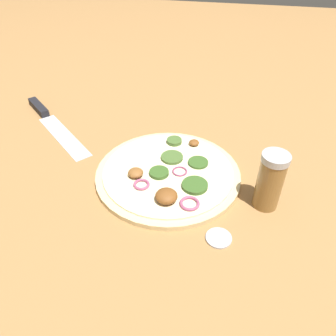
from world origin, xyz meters
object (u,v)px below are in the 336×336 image
pizza (168,174)px  spice_jar (270,181)px  loose_cap (219,237)px  knife (47,117)px

pizza → spice_jar: spice_jar is taller
pizza → spice_jar: bearing=78.0°
spice_jar → loose_cap: bearing=-37.5°
spice_jar → loose_cap: (0.10, -0.07, -0.05)m
knife → loose_cap: 0.54m
spice_jar → pizza: bearing=-102.0°
loose_cap → spice_jar: bearing=142.5°
knife → loose_cap: knife is taller
pizza → loose_cap: size_ratio=6.69×
spice_jar → loose_cap: spice_jar is taller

